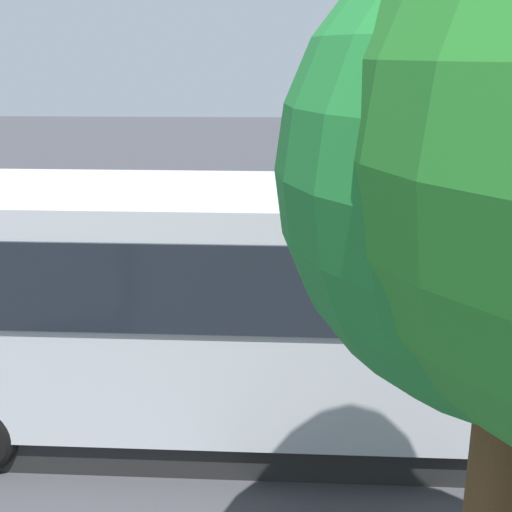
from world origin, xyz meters
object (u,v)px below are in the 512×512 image
Objects in this scene: spectator_left at (306,291)px; spectator_right at (170,288)px; traffic_cone at (339,277)px; spectator_far_left at (376,295)px; spectator_centre at (227,289)px; parked_motorcycle_silver at (252,340)px; stunt_motorcycle at (212,232)px; tour_bus at (275,314)px.

spectator_left is 1.01× the size of spectator_right.
traffic_cone is at bearing -105.59° from spectator_left.
spectator_far_left is 0.95× the size of spectator_centre.
spectator_centre is 0.88× the size of parked_motorcycle_silver.
stunt_motorcycle is 3.02m from traffic_cone.
spectator_right is (2.28, -0.10, -0.01)m from spectator_left.
traffic_cone is (-1.64, -3.63, -0.18)m from parked_motorcycle_silver.
tour_bus reaches higher than spectator_far_left.
spectator_centre is at bearing -57.86° from parked_motorcycle_silver.
spectator_right is 3.79m from stunt_motorcycle.
tour_bus is 6.68m from stunt_motorcycle.
traffic_cone is (-1.28, -5.42, -1.34)m from tour_bus.
spectator_centre is 3.67m from traffic_cone.
traffic_cone is (-3.07, -2.71, -0.70)m from spectator_right.
spectator_left is 4.34m from stunt_motorcycle.
tour_bus is 15.78× the size of traffic_cone.
spectator_right is 0.83× the size of parked_motorcycle_silver.
spectator_centre reaches higher than spectator_far_left.
stunt_motorcycle reaches higher than traffic_cone.
spectator_right is at bearing -4.49° from spectator_far_left.
tour_bus is 3.31m from spectator_right.
tour_bus reaches higher than traffic_cone.
spectator_centre is 1.02m from parked_motorcycle_silver.
spectator_centre reaches higher than parked_motorcycle_silver.
spectator_far_left is 1.14m from spectator_left.
spectator_far_left reaches higher than spectator_right.
spectator_far_left is 3.09m from traffic_cone.
traffic_cone is at bearing -83.39° from spectator_far_left.
parked_motorcycle_silver is 3.26× the size of traffic_cone.
tour_bus reaches higher than stunt_motorcycle.
stunt_motorcycle is at bearing -63.21° from spectator_left.
spectator_left is 0.90× the size of stunt_motorcycle.
tour_bus is at bearing 123.47° from spectator_right.
spectator_left is at bearing 177.42° from spectator_right.
spectator_centre is at bearing 4.87° from spectator_left.
stunt_motorcycle reaches higher than parked_motorcycle_silver.
spectator_left reaches higher than stunt_motorcycle.
spectator_centre is 1.06× the size of spectator_right.
spectator_right is (0.99, -0.21, -0.07)m from spectator_centre.
tour_bus is at bearing 101.52° from parked_motorcycle_silver.
spectator_right is at bearing -32.64° from parked_motorcycle_silver.
spectator_centre is at bearing -72.11° from tour_bus.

